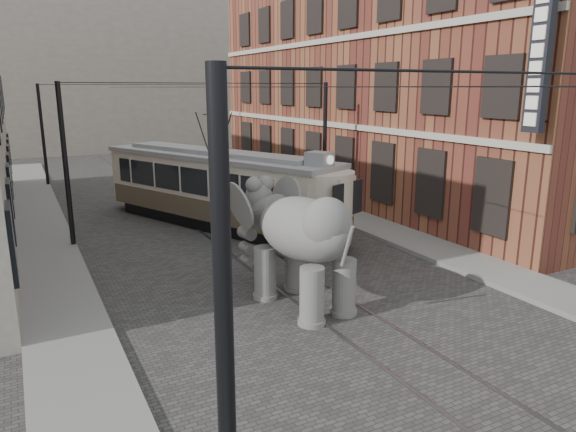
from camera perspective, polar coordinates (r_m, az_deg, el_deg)
ground at (r=17.00m, az=-0.74°, el=-6.19°), size 120.00×120.00×0.00m
tram_rails at (r=16.99m, az=-0.74°, el=-6.15°), size 1.54×80.00×0.02m
sidewalk_right at (r=20.25m, az=14.64°, el=-3.13°), size 2.00×60.00×0.15m
sidewalk_left at (r=15.41m, az=-23.20°, el=-9.22°), size 2.00×60.00×0.15m
brick_building at (r=29.53m, az=10.89°, el=13.89°), size 8.00×26.00×12.00m
distant_block at (r=54.78m, az=-20.50°, el=14.15°), size 28.00×10.00×14.00m
catenary at (r=20.70m, az=-7.52°, el=5.86°), size 11.00×30.20×6.00m
tram at (r=22.36m, az=-7.85°, el=4.84°), size 7.07×12.03×4.78m
elephant at (r=14.05m, az=1.67°, el=-3.37°), size 3.76×5.81×3.32m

